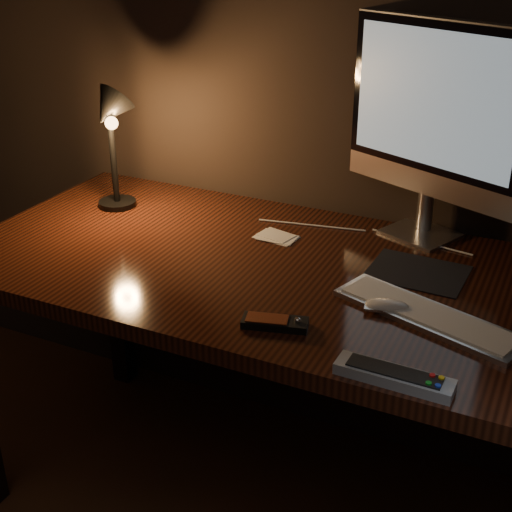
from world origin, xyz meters
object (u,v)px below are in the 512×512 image
at_px(keyboard, 428,315).
at_px(media_remote, 275,322).
at_px(desk_lamp, 110,127).
at_px(mouse, 387,307).
at_px(tv_remote, 394,376).
at_px(desk, 296,302).
at_px(monitor, 433,114).

bearing_deg(keyboard, media_remote, -130.38).
height_order(keyboard, media_remote, media_remote).
bearing_deg(keyboard, desk_lamp, -174.48).
distance_m(mouse, media_remote, 0.24).
relative_size(tv_remote, desk_lamp, 0.60).
height_order(tv_remote, desk_lamp, desk_lamp).
distance_m(desk, tv_remote, 0.56).
bearing_deg(mouse, desk_lamp, 151.79).
bearing_deg(mouse, monitor, 80.64).
height_order(monitor, keyboard, monitor).
bearing_deg(tv_remote, keyboard, 90.75).
distance_m(monitor, media_remote, 0.67).
relative_size(desk, keyboard, 3.97).
bearing_deg(desk_lamp, monitor, 3.57).
height_order(monitor, tv_remote, monitor).
relative_size(keyboard, desk_lamp, 1.13).
distance_m(monitor, desk_lamp, 0.83).
height_order(monitor, desk_lamp, monitor).
distance_m(mouse, tv_remote, 0.25).
height_order(desk, mouse, mouse).
distance_m(keyboard, tv_remote, 0.24).
xyz_separation_m(mouse, media_remote, (-0.19, -0.16, 0.00)).
xyz_separation_m(desk, mouse, (0.27, -0.17, 0.14)).
xyz_separation_m(desk, keyboard, (0.35, -0.16, 0.14)).
relative_size(media_remote, tv_remote, 0.66).
height_order(desk, keyboard, keyboard).
bearing_deg(media_remote, desk_lamp, 134.79).
height_order(keyboard, desk_lamp, desk_lamp).
xyz_separation_m(tv_remote, desk_lamp, (-0.92, 0.46, 0.23)).
height_order(monitor, media_remote, monitor).
distance_m(keyboard, desk_lamp, 0.97).
bearing_deg(tv_remote, monitor, 101.16).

